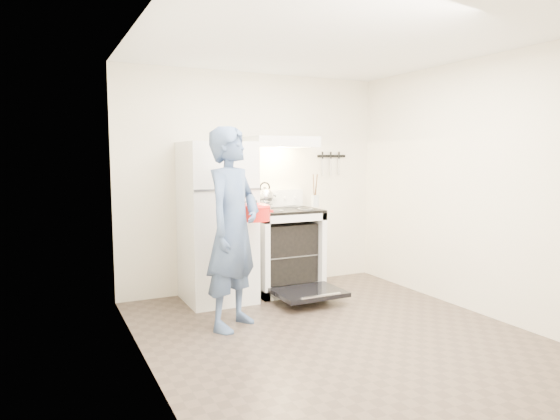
% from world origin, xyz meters
% --- Properties ---
extents(floor, '(3.60, 3.60, 0.00)m').
position_xyz_m(floor, '(0.00, 0.00, 0.00)').
color(floor, '#4A3C32').
rests_on(floor, ground).
extents(back_wall, '(3.20, 0.02, 2.50)m').
position_xyz_m(back_wall, '(0.00, 1.80, 1.25)').
color(back_wall, beige).
rests_on(back_wall, ground).
extents(refrigerator, '(0.70, 0.70, 1.70)m').
position_xyz_m(refrigerator, '(-0.58, 1.45, 0.85)').
color(refrigerator, white).
rests_on(refrigerator, floor).
extents(stove_body, '(0.76, 0.65, 0.92)m').
position_xyz_m(stove_body, '(0.23, 1.48, 0.46)').
color(stove_body, white).
rests_on(stove_body, floor).
extents(cooktop, '(0.76, 0.65, 0.03)m').
position_xyz_m(cooktop, '(0.23, 1.48, 0.94)').
color(cooktop, black).
rests_on(cooktop, stove_body).
extents(backsplash, '(0.76, 0.07, 0.20)m').
position_xyz_m(backsplash, '(0.23, 1.76, 1.05)').
color(backsplash, white).
rests_on(backsplash, cooktop).
extents(oven_door, '(0.70, 0.54, 0.04)m').
position_xyz_m(oven_door, '(0.23, 0.88, 0.12)').
color(oven_door, black).
rests_on(oven_door, floor).
extents(oven_rack, '(0.60, 0.52, 0.01)m').
position_xyz_m(oven_rack, '(0.23, 1.48, 0.44)').
color(oven_rack, slate).
rests_on(oven_rack, stove_body).
extents(range_hood, '(0.76, 0.50, 0.12)m').
position_xyz_m(range_hood, '(0.23, 1.55, 1.71)').
color(range_hood, white).
rests_on(range_hood, back_wall).
extents(knife_strip, '(0.40, 0.02, 0.03)m').
position_xyz_m(knife_strip, '(1.05, 1.79, 1.55)').
color(knife_strip, black).
rests_on(knife_strip, back_wall).
extents(pizza_stone, '(0.31, 0.31, 0.02)m').
position_xyz_m(pizza_stone, '(0.20, 1.50, 0.45)').
color(pizza_stone, '#987B59').
rests_on(pizza_stone, oven_rack).
extents(tea_kettle, '(0.25, 0.20, 0.30)m').
position_xyz_m(tea_kettle, '(0.08, 1.67, 1.10)').
color(tea_kettle, silver).
rests_on(tea_kettle, cooktop).
extents(utensil_jar, '(0.09, 0.09, 0.13)m').
position_xyz_m(utensil_jar, '(0.55, 1.32, 1.05)').
color(utensil_jar, silver).
rests_on(utensil_jar, cooktop).
extents(person, '(0.79, 0.75, 1.81)m').
position_xyz_m(person, '(-0.72, 0.58, 0.91)').
color(person, navy).
rests_on(person, floor).
extents(dutch_oven, '(0.36, 0.29, 0.24)m').
position_xyz_m(dutch_oven, '(-0.39, 0.85, 0.99)').
color(dutch_oven, red).
rests_on(dutch_oven, person).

